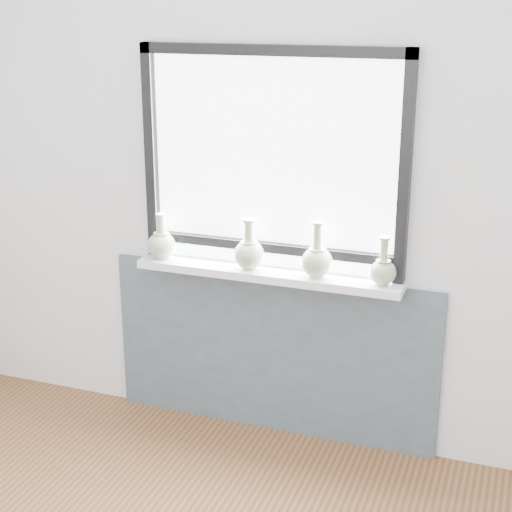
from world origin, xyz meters
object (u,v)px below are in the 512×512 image
(vase_a, at_px, (162,243))
(vase_d, at_px, (383,270))
(windowsill, at_px, (267,274))
(vase_c, at_px, (317,260))
(vase_b, at_px, (249,252))

(vase_a, relative_size, vase_d, 1.02)
(windowsill, distance_m, vase_c, 0.27)
(vase_a, height_order, vase_d, vase_a)
(windowsill, bearing_deg, vase_b, -174.65)
(vase_c, distance_m, vase_d, 0.31)
(vase_d, bearing_deg, vase_a, -179.87)
(vase_b, bearing_deg, vase_a, -179.96)
(vase_a, xyz_separation_m, vase_b, (0.47, 0.00, 0.01))
(vase_b, relative_size, vase_d, 1.10)
(windowsill, relative_size, vase_a, 5.73)
(vase_c, xyz_separation_m, vase_d, (0.31, 0.00, -0.01))
(vase_b, distance_m, vase_d, 0.65)
(windowsill, bearing_deg, vase_d, -0.66)
(vase_c, bearing_deg, vase_a, -179.97)
(vase_b, height_order, vase_c, vase_c)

